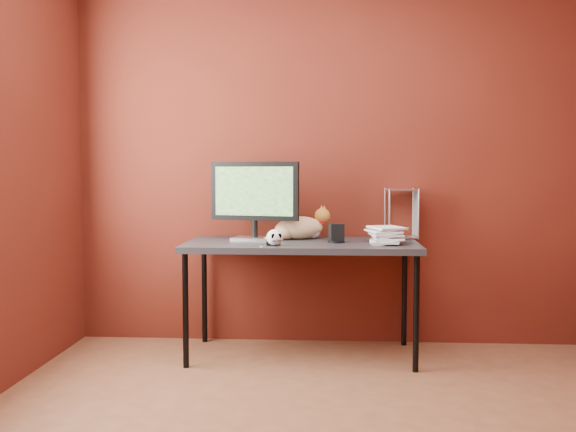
# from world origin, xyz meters

# --- Properties ---
(room) EXTENTS (3.52, 3.52, 2.61)m
(room) POSITION_xyz_m (0.00, 0.00, 1.45)
(room) COLOR brown
(room) RESTS_ON ground
(desk) EXTENTS (1.50, 0.70, 0.75)m
(desk) POSITION_xyz_m (-0.15, 1.37, 0.70)
(desk) COLOR black
(desk) RESTS_ON ground
(monitor) EXTENTS (0.59, 0.25, 0.52)m
(monitor) POSITION_xyz_m (-0.46, 1.45, 1.04)
(monitor) COLOR #BBBAC0
(monitor) RESTS_ON desk
(cat) EXTENTS (0.43, 0.32, 0.23)m
(cat) POSITION_xyz_m (-0.17, 1.54, 0.83)
(cat) COLOR orange
(cat) RESTS_ON desk
(skull_mug) EXTENTS (0.10, 0.11, 0.10)m
(skull_mug) POSITION_xyz_m (-0.31, 1.14, 0.80)
(skull_mug) COLOR silver
(skull_mug) RESTS_ON desk
(speaker) EXTENTS (0.11, 0.11, 0.12)m
(speaker) POSITION_xyz_m (0.07, 1.35, 0.81)
(speaker) COLOR black
(speaker) RESTS_ON desk
(book_stack) EXTENTS (0.26, 0.29, 1.23)m
(book_stack) POSITION_xyz_m (0.29, 1.30, 1.36)
(book_stack) COLOR beige
(book_stack) RESTS_ON desk
(wire_rack) EXTENTS (0.21, 0.18, 0.34)m
(wire_rack) POSITION_xyz_m (0.52, 1.64, 0.92)
(wire_rack) COLOR #BBBAC0
(wire_rack) RESTS_ON desk
(pocket_knife) EXTENTS (0.07, 0.05, 0.01)m
(pocket_knife) POSITION_xyz_m (-0.31, 1.17, 0.76)
(pocket_knife) COLOR #9C210C
(pocket_knife) RESTS_ON desk
(black_gadget) EXTENTS (0.06, 0.04, 0.03)m
(black_gadget) POSITION_xyz_m (-0.33, 1.16, 0.76)
(black_gadget) COLOR black
(black_gadget) RESTS_ON desk
(washer) EXTENTS (0.05, 0.05, 0.00)m
(washer) POSITION_xyz_m (-0.37, 1.11, 0.75)
(washer) COLOR #BBBAC0
(washer) RESTS_ON desk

